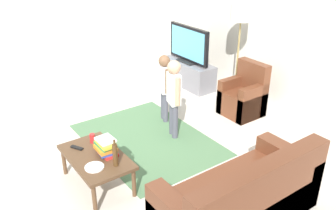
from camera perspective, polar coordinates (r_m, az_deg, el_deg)
ground at (r=5.11m, az=-5.55°, el=-8.29°), size 7.80×7.80×0.00m
wall_back at (r=6.45m, az=17.97°, el=10.99°), size 6.00×0.12×2.70m
wall_left at (r=7.19m, az=-18.52°, el=12.30°), size 0.12×6.00×2.70m
area_rug at (r=5.51m, az=-3.25°, el=-5.41°), size 2.20×1.60×0.01m
tv_stand at (r=7.39m, az=3.27°, el=4.93°), size 1.20×0.44×0.50m
tv at (r=7.19m, az=3.26°, el=9.42°), size 1.10×0.28×0.71m
couch at (r=4.01m, az=11.73°, el=-14.46°), size 0.80×1.80×0.86m
armchair at (r=6.29m, az=11.91°, el=1.15°), size 0.60×0.60×0.90m
floor_lamp at (r=6.31m, az=11.38°, el=13.24°), size 0.36×0.36×1.78m
child_near_tv at (r=5.78m, az=-0.58°, el=3.60°), size 0.36×0.20×1.12m
child_center at (r=5.29m, az=0.91°, el=2.04°), size 0.39×0.21×1.21m
coffee_table at (r=4.48m, az=-11.21°, el=-8.30°), size 1.00×0.60×0.42m
book_stack at (r=4.40m, az=-9.72°, el=-6.48°), size 0.30×0.23×0.21m
bottle at (r=4.17m, az=-8.29°, el=-7.72°), size 0.06×0.06×0.34m
tv_remote at (r=4.64m, az=-14.11°, el=-6.52°), size 0.17×0.12×0.02m
soda_can at (r=4.69m, az=-11.79°, el=-5.13°), size 0.07×0.07×0.12m
plate at (r=4.24m, az=-11.47°, el=-9.53°), size 0.22×0.22×0.02m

